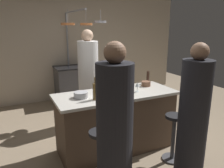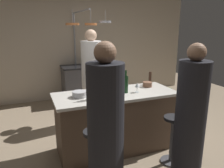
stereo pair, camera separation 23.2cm
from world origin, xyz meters
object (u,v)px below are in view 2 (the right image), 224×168
cutting_board (106,91)px  wine_bottle_red (126,84)px  bar_stool_right (172,138)px  wine_bottle_amber (93,91)px  stove_range (79,84)px  chef (92,81)px  mixing_bowl_wooden (147,84)px  potted_plant (167,97)px  pepper_mill (150,78)px  wine_glass_near_left_guest (137,85)px  wine_glass_near_right_guest (125,83)px  mixing_bowl_steel (79,94)px  guest_left (106,135)px  wine_bottle_green (113,88)px  bar_stool_left (95,154)px  guest_right (190,121)px

cutting_board → wine_bottle_red: wine_bottle_red is taller
bar_stool_right → wine_bottle_amber: bearing=154.0°
stove_range → chef: 1.42m
wine_bottle_amber → mixing_bowl_wooden: bearing=16.0°
potted_plant → wine_bottle_red: bearing=-144.0°
pepper_mill → mixing_bowl_wooden: pepper_mill is taller
bar_stool_right → wine_glass_near_left_guest: wine_glass_near_left_guest is taller
potted_plant → wine_glass_near_right_guest: wine_glass_near_right_guest is taller
stove_range → pepper_mill: 2.36m
wine_bottle_amber → mixing_bowl_steel: bearing=133.3°
guest_left → wine_bottle_green: guest_left is taller
wine_bottle_amber → wine_bottle_red: (0.53, 0.11, 0.01)m
cutting_board → mixing_bowl_wooden: 0.72m
pepper_mill → wine_glass_near_right_guest: size_ratio=1.44×
wine_glass_near_left_guest → mixing_bowl_wooden: size_ratio=0.99×
chef → potted_plant: chef is taller
chef → stove_range: bearing=88.1°
wine_bottle_amber → pepper_mill: bearing=20.8°
mixing_bowl_steel → wine_bottle_red: bearing=-3.9°
potted_plant → guest_left: bearing=-136.9°
potted_plant → cutting_board: 2.17m
bar_stool_right → wine_glass_near_left_guest: bearing=116.5°
cutting_board → wine_glass_near_right_guest: wine_glass_near_right_guest is taller
stove_range → mixing_bowl_steel: bearing=-102.4°
bar_stool_left → guest_left: guest_left is taller
bar_stool_right → guest_right: 0.54m
stove_range → wine_bottle_red: size_ratio=2.66×
wine_bottle_amber → wine_bottle_green: wine_bottle_green is taller
guest_right → wine_bottle_amber: bearing=138.3°
bar_stool_right → wine_bottle_amber: 1.25m
wine_glass_near_left_guest → potted_plant: bearing=40.1°
bar_stool_right → guest_right: bearing=-97.0°
bar_stool_left → mixing_bowl_steel: bearing=91.3°
guest_right → cutting_board: size_ratio=5.25×
cutting_board → chef: bearing=86.2°
stove_range → wine_glass_near_left_guest: (0.31, -2.53, 0.56)m
chef → mixing_bowl_wooden: 1.16m
bar_stool_left → mixing_bowl_wooden: (1.13, 0.76, 0.56)m
potted_plant → mixing_bowl_wooden: (-1.10, -0.97, 0.64)m
chef → wine_bottle_red: size_ratio=5.36×
potted_plant → wine_bottle_green: (-1.82, -1.27, 0.73)m
guest_right → wine_glass_near_right_guest: 1.18m
stove_range → guest_left: guest_left is taller
wine_bottle_amber → stove_range: bearing=81.5°
guest_right → potted_plant: bearing=60.6°
wine_bottle_amber → guest_left: bearing=-98.4°
wine_glass_near_right_guest → mixing_bowl_steel: 0.76m
bar_stool_left → cutting_board: 0.99m
wine_glass_near_left_guest → mixing_bowl_steel: bearing=174.1°
bar_stool_right → wine_bottle_red: (-0.44, 0.59, 0.66)m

